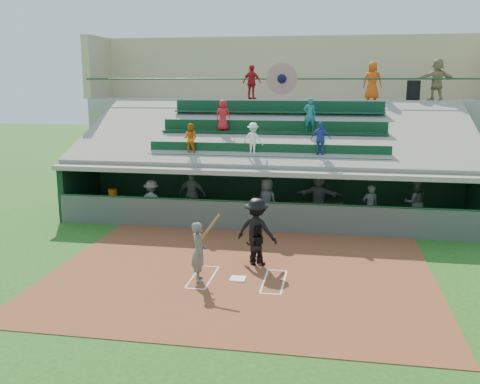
% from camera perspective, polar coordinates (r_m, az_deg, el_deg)
% --- Properties ---
extents(ground, '(100.00, 100.00, 0.00)m').
position_cam_1_polar(ground, '(15.31, -0.22, -9.35)').
color(ground, '#1F5217').
rests_on(ground, ground).
extents(dirt_slab, '(11.00, 9.00, 0.02)m').
position_cam_1_polar(dirt_slab, '(15.77, 0.10, -8.67)').
color(dirt_slab, brown).
rests_on(dirt_slab, ground).
extents(home_plate, '(0.43, 0.43, 0.03)m').
position_cam_1_polar(home_plate, '(15.30, -0.22, -9.23)').
color(home_plate, white).
rests_on(home_plate, dirt_slab).
extents(batters_box_chalk, '(2.65, 1.85, 0.01)m').
position_cam_1_polar(batters_box_chalk, '(15.31, -0.22, -9.27)').
color(batters_box_chalk, white).
rests_on(batters_box_chalk, dirt_slab).
extents(dugout_floor, '(16.00, 3.50, 0.04)m').
position_cam_1_polar(dugout_floor, '(21.67, 2.92, -2.92)').
color(dugout_floor, gray).
rests_on(dugout_floor, ground).
extents(concourse_slab, '(20.00, 3.00, 4.60)m').
position_cam_1_polar(concourse_slab, '(27.86, 4.69, 5.13)').
color(concourse_slab, '#9A978C').
rests_on(concourse_slab, ground).
extents(grandstand, '(20.40, 10.40, 7.80)m').
position_cam_1_polar(grandstand, '(24.92, 4.04, 4.26)').
color(grandstand, '#515650').
rests_on(grandstand, ground).
extents(batter_at_plate, '(0.93, 0.78, 1.95)m').
position_cam_1_polar(batter_at_plate, '(14.97, -4.41, -6.33)').
color(batter_at_plate, '#535550').
rests_on(batter_at_plate, dirt_slab).
extents(catcher, '(0.67, 0.56, 1.23)m').
position_cam_1_polar(catcher, '(16.29, 1.71, -5.69)').
color(catcher, black).
rests_on(catcher, dirt_slab).
extents(home_umpire, '(1.46, 1.09, 2.01)m').
position_cam_1_polar(home_umpire, '(16.42, 1.79, -4.11)').
color(home_umpire, black).
rests_on(home_umpire, dirt_slab).
extents(dugout_bench, '(14.16, 3.47, 0.43)m').
position_cam_1_polar(dugout_bench, '(22.75, 2.91, -1.60)').
color(dugout_bench, olive).
rests_on(dugout_bench, dugout_floor).
extents(white_table, '(0.97, 0.79, 0.77)m').
position_cam_1_polar(white_table, '(22.71, -13.42, -1.50)').
color(white_table, silver).
rests_on(white_table, dugout_floor).
extents(water_cooler, '(0.36, 0.36, 0.36)m').
position_cam_1_polar(water_cooler, '(22.50, -13.42, -0.14)').
color(water_cooler, orange).
rests_on(water_cooler, white_table).
extents(dugout_player_a, '(1.10, 0.65, 1.69)m').
position_cam_1_polar(dugout_player_a, '(21.18, -9.38, -1.00)').
color(dugout_player_a, '#545551').
rests_on(dugout_player_a, dugout_floor).
extents(dugout_player_b, '(1.19, 0.61, 1.95)m').
position_cam_1_polar(dugout_player_b, '(21.64, -5.11, -0.27)').
color(dugout_player_b, '#5F615C').
rests_on(dugout_player_b, dugout_floor).
extents(dugout_player_c, '(1.04, 0.92, 1.78)m').
position_cam_1_polar(dugout_player_c, '(20.84, 2.88, -0.95)').
color(dugout_player_c, '#525450').
rests_on(dugout_player_c, dugout_floor).
extents(dugout_player_d, '(1.84, 0.69, 1.94)m').
position_cam_1_polar(dugout_player_d, '(21.47, 8.41, -0.45)').
color(dugout_player_d, '#5E615C').
rests_on(dugout_player_d, dugout_floor).
extents(dugout_player_e, '(0.67, 0.52, 1.63)m').
position_cam_1_polar(dugout_player_e, '(20.83, 13.70, -1.48)').
color(dugout_player_e, '#565954').
rests_on(dugout_player_e, dugout_floor).
extents(dugout_player_f, '(0.95, 0.79, 1.76)m').
position_cam_1_polar(dugout_player_f, '(21.68, 18.16, -1.06)').
color(dugout_player_f, '#5C5E59').
rests_on(dugout_player_f, dugout_floor).
extents(trash_bin, '(0.62, 0.62, 0.93)m').
position_cam_1_polar(trash_bin, '(26.83, 18.01, 10.27)').
color(trash_bin, black).
rests_on(trash_bin, concourse_slab).
extents(concourse_staff_a, '(1.06, 0.75, 1.67)m').
position_cam_1_polar(concourse_staff_a, '(26.45, 1.28, 11.61)').
color(concourse_staff_a, red).
rests_on(concourse_staff_a, concourse_slab).
extents(concourse_staff_b, '(0.98, 0.74, 1.81)m').
position_cam_1_polar(concourse_staff_b, '(26.73, 13.95, 11.43)').
color(concourse_staff_b, '#E04D0D').
rests_on(concourse_staff_b, concourse_slab).
extents(concourse_staff_c, '(1.90, 1.15, 1.96)m').
position_cam_1_polar(concourse_staff_c, '(27.21, 20.26, 11.21)').
color(concourse_staff_c, tan).
rests_on(concourse_staff_c, concourse_slab).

